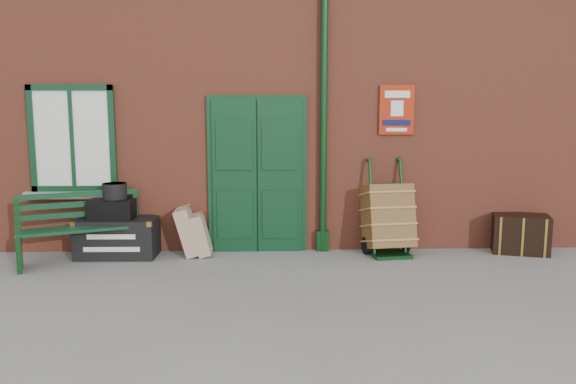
{
  "coord_description": "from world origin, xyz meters",
  "views": [
    {
      "loc": [
        -0.12,
        -6.57,
        2.07
      ],
      "look_at": [
        0.12,
        0.6,
        1.0
      ],
      "focal_mm": 35.0,
      "sensor_mm": 36.0,
      "label": 1
    }
  ],
  "objects_px": {
    "houdini_trunk": "(118,237)",
    "porter_trolley": "(388,218)",
    "dark_trunk": "(520,234)",
    "bench": "(80,226)"
  },
  "relations": [
    {
      "from": "houdini_trunk",
      "to": "porter_trolley",
      "type": "relative_size",
      "value": 0.81
    },
    {
      "from": "houdini_trunk",
      "to": "porter_trolley",
      "type": "height_order",
      "value": "porter_trolley"
    },
    {
      "from": "bench",
      "to": "porter_trolley",
      "type": "bearing_deg",
      "value": -18.49
    },
    {
      "from": "houdini_trunk",
      "to": "dark_trunk",
      "type": "distance_m",
      "value": 5.77
    },
    {
      "from": "houdini_trunk",
      "to": "dark_trunk",
      "type": "relative_size",
      "value": 1.43
    },
    {
      "from": "houdini_trunk",
      "to": "dark_trunk",
      "type": "xyz_separation_m",
      "value": [
        5.77,
        0.03,
        0.0
      ]
    },
    {
      "from": "dark_trunk",
      "to": "bench",
      "type": "bearing_deg",
      "value": -160.53
    },
    {
      "from": "bench",
      "to": "porter_trolley",
      "type": "relative_size",
      "value": 1.23
    },
    {
      "from": "porter_trolley",
      "to": "dark_trunk",
      "type": "bearing_deg",
      "value": -7.1
    },
    {
      "from": "porter_trolley",
      "to": "dark_trunk",
      "type": "relative_size",
      "value": 1.75
    }
  ]
}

